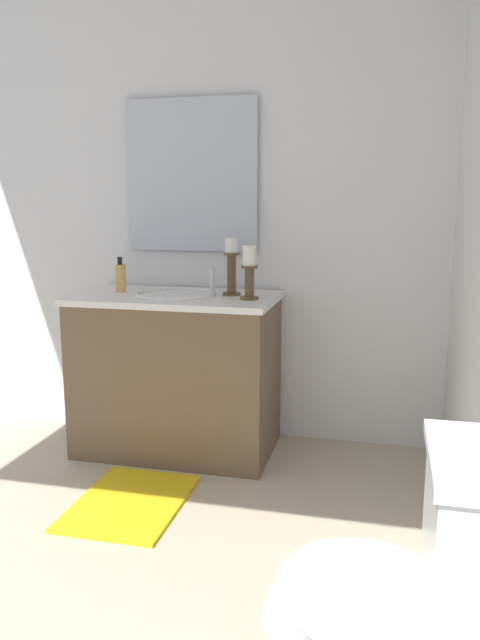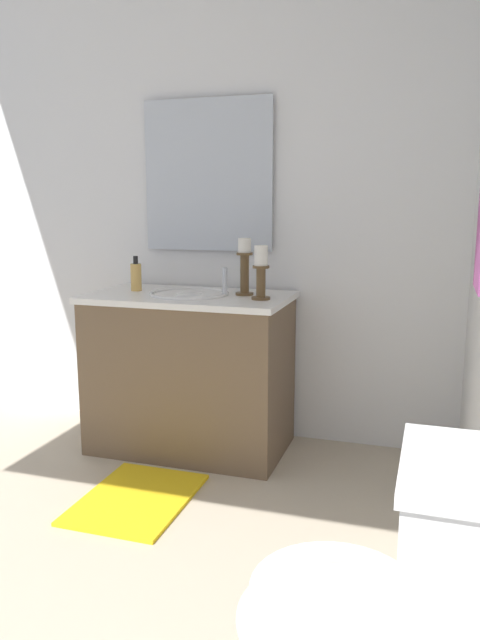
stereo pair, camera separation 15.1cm
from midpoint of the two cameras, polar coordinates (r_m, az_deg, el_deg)
The scene contains 10 objects.
floor at distance 2.55m, azimuth -16.55°, elevation -19.58°, with size 2.59×2.82×0.02m, color beige.
wall_left at distance 3.38m, azimuth -6.53°, elevation 10.19°, with size 0.04×2.82×2.45m, color white.
vanity_cabinet at distance 3.17m, azimuth -7.19°, elevation -4.89°, with size 0.58×1.01×0.81m.
sink_basin at distance 3.09m, azimuth -7.33°, elevation 1.60°, with size 0.40×0.40×0.24m.
mirror at distance 3.32m, azimuth -5.85°, elevation 13.14°, with size 0.02×0.70×0.78m, color silver.
candle_holder_tall at distance 2.91m, azimuth -0.62°, elevation 4.53°, with size 0.09×0.09×0.25m.
candle_holder_short at distance 3.05m, azimuth -2.22°, elevation 5.06°, with size 0.09×0.09×0.28m.
soap_bottle at distance 3.23m, azimuth -12.32°, elevation 3.86°, with size 0.06×0.06×0.18m.
toilet at distance 1.55m, azimuth 10.91°, elevation -24.67°, with size 0.39×0.54×0.75m.
bath_mat at distance 2.78m, azimuth -11.73°, elevation -16.18°, with size 0.60×0.44×0.02m, color yellow.
Camera 1 is at (1.90, 1.09, 1.26)m, focal length 34.65 mm.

